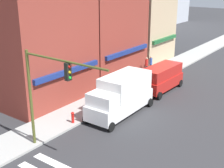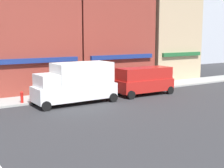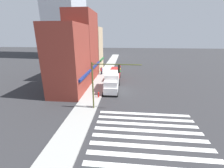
{
  "view_description": "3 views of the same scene",
  "coord_description": "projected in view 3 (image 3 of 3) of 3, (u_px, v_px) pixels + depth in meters",
  "views": [
    {
      "loc": [
        -6.38,
        -7.81,
        10.08
      ],
      "look_at": [
        12.38,
        6.0,
        2.0
      ],
      "focal_mm": 50.0,
      "sensor_mm": 36.0,
      "label": 1
    },
    {
      "loc": [
        1.67,
        -16.0,
        5.01
      ],
      "look_at": [
        14.95,
        4.7,
        1.2
      ],
      "focal_mm": 50.0,
      "sensor_mm": 36.0,
      "label": 2
    },
    {
      "loc": [
        -12.58,
        2.33,
        9.24
      ],
      "look_at": [
        4.7,
        4.0,
        3.5
      ],
      "focal_mm": 24.0,
      "sensor_mm": 36.0,
      "label": 3
    }
  ],
  "objects": [
    {
      "name": "ground_plane",
      "position": [
        148.0,
        134.0,
        14.58
      ],
      "size": [
        200.0,
        200.0,
        0.0
      ],
      "primitive_type": "plane",
      "color": "#2D2D30"
    },
    {
      "name": "sidewalk_left",
      "position": [
        73.0,
        129.0,
        15.24
      ],
      "size": [
        120.0,
        3.0,
        0.15
      ],
      "color": "#9E9E99",
      "rests_on": "ground_plane"
    },
    {
      "name": "crosswalk_stripes",
      "position": [
        148.0,
        134.0,
        14.57
      ],
      "size": [
        8.44,
        10.8,
        0.01
      ],
      "color": "silver",
      "rests_on": "ground_plane"
    },
    {
      "name": "storefront_row",
      "position": [
        82.0,
        51.0,
        30.98
      ],
      "size": [
        23.7,
        5.3,
        13.69
      ],
      "color": "maroon",
      "rests_on": "ground_plane"
    },
    {
      "name": "traffic_signal",
      "position": [
        104.0,
        78.0,
        18.12
      ],
      "size": [
        0.32,
        5.94,
        6.13
      ],
      "color": "#474C1E",
      "rests_on": "ground_plane"
    },
    {
      "name": "box_truck_white",
      "position": [
        112.0,
        82.0,
        25.63
      ],
      "size": [
        6.23,
        2.42,
        3.04
      ],
      "rotation": [
        0.0,
        0.0,
        0.01
      ],
      "color": "white",
      "rests_on": "ground_plane"
    },
    {
      "name": "van_red",
      "position": [
        115.0,
        74.0,
        31.83
      ],
      "size": [
        5.05,
        2.22,
        2.34
      ],
      "rotation": [
        0.0,
        0.0,
        -0.03
      ],
      "color": "#B21E19",
      "rests_on": "ground_plane"
    },
    {
      "name": "pedestrian_blue_shirt",
      "position": [
        102.0,
        70.0,
        36.19
      ],
      "size": [
        0.32,
        0.32,
        1.77
      ],
      "rotation": [
        0.0,
        0.0,
        3.03
      ],
      "color": "#23232D",
      "rests_on": "sidewalk_left"
    },
    {
      "name": "pedestrian_red_jacket",
      "position": [
        101.0,
        71.0,
        35.5
      ],
      "size": [
        0.32,
        0.32,
        1.77
      ],
      "rotation": [
        0.0,
        0.0,
        1.95
      ],
      "color": "#23232D",
      "rests_on": "sidewalk_left"
    },
    {
      "name": "fire_hydrant",
      "position": [
        99.0,
        94.0,
        22.72
      ],
      "size": [
        0.24,
        0.24,
        0.84
      ],
      "color": "red",
      "rests_on": "sidewalk_left"
    }
  ]
}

